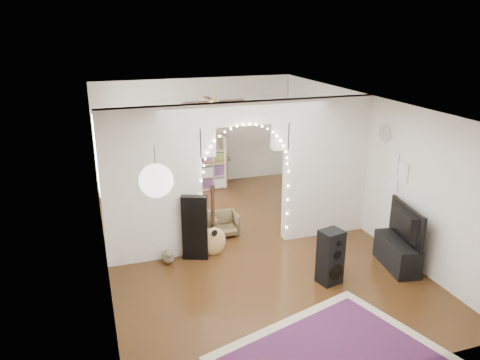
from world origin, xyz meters
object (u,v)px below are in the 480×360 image
object	(u,v)px
dining_table	(203,160)
dining_chair_left	(200,229)
floor_speaker	(330,257)
media_console	(397,254)
acoustic_guitar	(213,230)
bookcase	(199,164)
dining_chair_right	(225,224)

from	to	relation	value
dining_table	dining_chair_left	bearing A→B (deg)	-108.21
floor_speaker	media_console	bearing A→B (deg)	-9.89
acoustic_guitar	bookcase	size ratio (longest dim) A/B	0.85
acoustic_guitar	dining_table	size ratio (longest dim) A/B	0.91
acoustic_guitar	dining_chair_right	world-z (taller)	acoustic_guitar
media_console	dining_table	world-z (taller)	dining_table
acoustic_guitar	dining_table	distance (m)	3.82
media_console	dining_chair_right	xyz separation A→B (m)	(-2.41, 2.17, -0.02)
dining_chair_right	floor_speaker	bearing A→B (deg)	-64.98
dining_chair_left	dining_chair_right	world-z (taller)	dining_chair_left
media_console	acoustic_guitar	bearing A→B (deg)	163.51
acoustic_guitar	media_console	distance (m)	3.19
floor_speaker	dining_chair_right	distance (m)	2.50
bookcase	dining_chair_left	bearing A→B (deg)	-123.50
acoustic_guitar	dining_chair_right	bearing A→B (deg)	39.54
media_console	bookcase	xyz separation A→B (m)	(-2.25, 4.87, 0.41)
media_console	dining_table	bearing A→B (deg)	121.70
acoustic_guitar	media_console	bearing A→B (deg)	-46.68
dining_table	dining_chair_right	world-z (taller)	dining_table
dining_table	dining_chair_left	distance (m)	3.28
dining_chair_right	media_console	bearing A→B (deg)	-42.59
bookcase	dining_table	distance (m)	0.31
acoustic_guitar	dining_chair_right	xyz separation A→B (m)	(0.44, 0.77, -0.27)
floor_speaker	dining_chair_left	size ratio (longest dim) A/B	1.52
floor_speaker	dining_chair_left	bearing A→B (deg)	114.78
acoustic_guitar	media_console	world-z (taller)	acoustic_guitar
dining_chair_right	dining_chair_left	bearing A→B (deg)	-162.76
dining_chair_left	dining_chair_right	distance (m)	0.57
acoustic_guitar	media_console	xyz separation A→B (m)	(2.86, -1.39, -0.24)
media_console	dining_table	distance (m)	5.56
dining_table	dining_chair_left	size ratio (longest dim) A/B	2.09
media_console	dining_chair_left	bearing A→B (deg)	155.49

